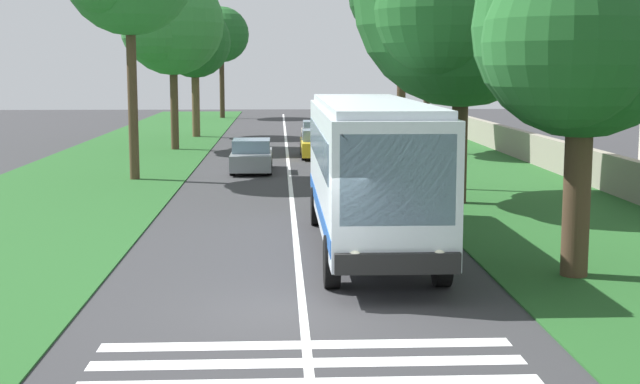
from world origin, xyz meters
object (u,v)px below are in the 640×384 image
object	(u,v)px
trailing_car_0	(252,157)
utility_pole	(427,78)
roadside_tree_left_3	(171,27)
roadside_tree_right_0	(576,36)
coach_bus	(368,164)
roadside_tree_right_1	(457,4)
roadside_tree_left_0	(193,44)
roadside_tree_left_2	(220,36)
trailing_car_1	(318,144)
trailing_car_2	(317,134)

from	to	relation	value
trailing_car_0	utility_pole	world-z (taller)	utility_pole
roadside_tree_left_3	roadside_tree_right_0	world-z (taller)	roadside_tree_left_3
coach_bus	utility_pole	distance (m)	11.56
roadside_tree_right_1	roadside_tree_left_0	bearing A→B (deg)	21.48
coach_bus	utility_pole	size ratio (longest dim) A/B	1.41
coach_bus	roadside_tree_left_3	bearing A→B (deg)	16.44
roadside_tree_left_2	utility_pole	size ratio (longest dim) A/B	1.24
roadside_tree_left_0	roadside_tree_left_2	size ratio (longest dim) A/B	0.87
roadside_tree_right_0	roadside_tree_left_2	bearing A→B (deg)	10.60
trailing_car_1	roadside_tree_right_1	distance (m)	16.85
roadside_tree_right_1	roadside_tree_left_2	bearing A→B (deg)	12.36
trailing_car_1	roadside_tree_left_3	bearing A→B (deg)	59.30
roadside_tree_right_0	roadside_tree_right_1	distance (m)	10.81
roadside_tree_left_0	utility_pole	distance (m)	27.73
trailing_car_2	roadside_tree_right_0	size ratio (longest dim) A/B	0.56
trailing_car_2	roadside_tree_left_2	xyz separation A→B (m)	(27.96, 7.39, 6.55)
roadside_tree_left_2	roadside_tree_right_1	size ratio (longest dim) A/B	0.95
roadside_tree_left_2	roadside_tree_left_3	size ratio (longest dim) A/B	1.02
coach_bus	roadside_tree_left_0	bearing A→B (deg)	11.99
trailing_car_1	trailing_car_2	distance (m)	7.11
roadside_tree_left_3	roadside_tree_right_1	world-z (taller)	roadside_tree_right_1
trailing_car_1	roadside_tree_left_0	bearing A→B (deg)	28.87
roadside_tree_left_2	trailing_car_0	bearing A→B (deg)	-174.49
trailing_car_1	roadside_tree_right_1	size ratio (longest dim) A/B	0.42
trailing_car_0	roadside_tree_left_0	world-z (taller)	roadside_tree_left_0
trailing_car_2	roadside_tree_right_0	distance (m)	33.65
utility_pole	trailing_car_2	bearing A→B (deg)	9.74
roadside_tree_left_2	roadside_tree_right_1	world-z (taller)	roadside_tree_right_1
trailing_car_1	roadside_tree_left_0	xyz separation A→B (m)	(13.55, 7.47, 5.36)
roadside_tree_left_3	coach_bus	bearing A→B (deg)	-163.56
roadside_tree_left_0	coach_bus	bearing A→B (deg)	-168.01
roadside_tree_left_3	trailing_car_0	bearing A→B (deg)	-156.39
roadside_tree_left_2	roadside_tree_right_0	distance (m)	62.15
coach_bus	trailing_car_0	bearing A→B (deg)	11.57
roadside_tree_left_0	roadside_tree_right_1	distance (m)	30.99
roadside_tree_left_3	roadside_tree_right_1	bearing A→B (deg)	-149.54
trailing_car_2	coach_bus	bearing A→B (deg)	180.00
trailing_car_2	roadside_tree_right_1	world-z (taller)	roadside_tree_right_1
trailing_car_0	roadside_tree_left_3	bearing A→B (deg)	23.61
trailing_car_2	roadside_tree_left_2	distance (m)	29.65
roadside_tree_right_0	trailing_car_0	bearing A→B (deg)	20.48
roadside_tree_right_0	trailing_car_2	bearing A→B (deg)	6.95
roadside_tree_left_0	roadside_tree_right_0	bearing A→B (deg)	-163.46
trailing_car_2	roadside_tree_right_0	xyz separation A→B (m)	(-33.10, -4.04, 4.54)
coach_bus	trailing_car_2	world-z (taller)	coach_bus
roadside_tree_left_0	roadside_tree_left_3	bearing A→B (deg)	177.52
trailing_car_1	roadside_tree_left_0	world-z (taller)	roadside_tree_left_0
trailing_car_1	roadside_tree_left_3	xyz separation A→B (m)	(4.66, 7.85, 6.05)
roadside_tree_right_1	utility_pole	xyz separation A→B (m)	(3.43, 0.38, -2.48)
roadside_tree_left_2	roadside_tree_right_0	xyz separation A→B (m)	(-61.06, -11.43, -2.01)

